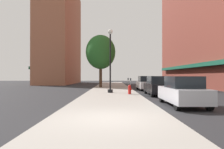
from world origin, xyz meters
TOP-DOWN VIEW (x-y plane):
  - ground_plane at (4.00, 18.00)m, footprint 90.00×90.00m
  - sidewalk_slab at (0.00, 19.00)m, footprint 4.80×50.00m
  - building_far_background at (-11.01, 37.00)m, footprint 6.80×18.00m
  - lamppost at (-0.12, 11.70)m, footprint 0.48×0.48m
  - fire_hydrant at (1.55, 10.13)m, footprint 0.33×0.26m
  - parking_meter_near at (2.05, 18.21)m, footprint 0.14×0.09m
  - parking_meter_far at (2.05, 14.76)m, footprint 0.14×0.09m
  - tree_near at (-1.52, 21.04)m, footprint 4.08×4.08m
  - car_silver at (4.00, 3.96)m, footprint 1.80×4.30m
  - car_black at (4.00, 10.30)m, footprint 1.80×4.30m
  - car_white at (4.00, 16.71)m, footprint 1.80×4.30m

SIDE VIEW (x-z plane):
  - ground_plane at x=4.00m, z-range 0.00..0.00m
  - sidewalk_slab at x=0.00m, z-range 0.00..0.12m
  - fire_hydrant at x=1.55m, z-range 0.12..0.91m
  - car_silver at x=4.00m, z-range -0.02..1.64m
  - car_black at x=4.00m, z-range -0.02..1.64m
  - car_white at x=4.00m, z-range -0.02..1.64m
  - parking_meter_near at x=2.05m, z-range 0.29..1.60m
  - parking_meter_far at x=2.05m, z-range 0.29..1.60m
  - lamppost at x=-0.12m, z-range 0.25..6.15m
  - tree_near at x=-1.52m, z-range 1.35..8.53m
  - building_far_background at x=-11.01m, z-range -0.02..20.74m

